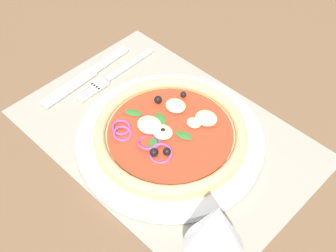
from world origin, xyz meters
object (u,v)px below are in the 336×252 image
Objects in this scene: fork at (112,76)px; wine_glass at (215,230)px; plate at (170,140)px; knife at (86,76)px; pizza at (170,133)px.

fork is 1.21× the size of wine_glass.
fork is (18.27, -3.68, -0.41)cm from plate.
fork is 40.68cm from wine_glass.
fork is at bearing 130.46° from knife.
plate is at bearing 85.50° from knife.
pizza is 21.68cm from knife.
fork is 0.90× the size of knife.
fork is at bearing -11.43° from pizza.
pizza is 18.70cm from fork.
plate is at bearing -32.29° from wine_glass.
knife is (21.58, -0.46, -2.09)cm from pizza.
pizza is (0.06, -0.00, 1.72)cm from plate.
plate is at bearing 179.94° from pizza.
pizza is 1.60× the size of wine_glass.
plate is 23.41cm from wine_glass.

